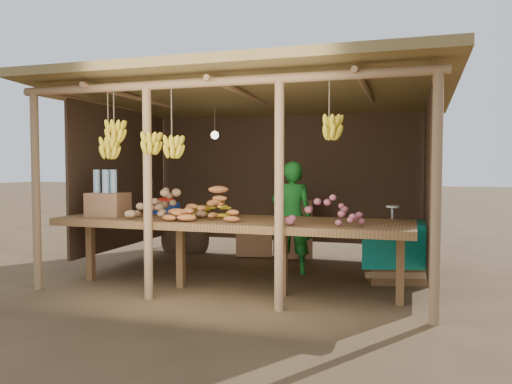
% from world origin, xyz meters
% --- Properties ---
extents(ground, '(60.00, 60.00, 0.00)m').
position_xyz_m(ground, '(0.00, 0.00, 0.00)').
color(ground, brown).
rests_on(ground, ground).
extents(stall_structure, '(4.70, 3.50, 2.43)m').
position_xyz_m(stall_structure, '(-0.00, -0.05, 1.91)').
color(stall_structure, '#9C7550').
rests_on(stall_structure, ground).
extents(counter, '(3.90, 1.05, 0.80)m').
position_xyz_m(counter, '(0.00, -0.95, 0.74)').
color(counter, brown).
rests_on(counter, ground).
extents(potato_heap, '(1.01, 0.79, 0.36)m').
position_xyz_m(potato_heap, '(-0.66, -1.10, 0.98)').
color(potato_heap, '#9E7751').
rests_on(potato_heap, counter).
extents(sweet_potato_heap, '(1.01, 0.77, 0.35)m').
position_xyz_m(sweet_potato_heap, '(-0.15, -1.12, 0.98)').
color(sweet_potato_heap, '#B0622D').
rests_on(sweet_potato_heap, counter).
extents(onion_heap, '(0.83, 0.62, 0.35)m').
position_xyz_m(onion_heap, '(1.10, -1.16, 0.98)').
color(onion_heap, '#AC5360').
rests_on(onion_heap, counter).
extents(banana_pile, '(0.56, 0.40, 0.34)m').
position_xyz_m(banana_pile, '(-0.22, -0.83, 0.97)').
color(banana_pile, yellow).
rests_on(banana_pile, counter).
extents(tomato_basin, '(0.36, 0.36, 0.19)m').
position_xyz_m(tomato_basin, '(-1.01, -0.53, 0.88)').
color(tomato_basin, navy).
rests_on(tomato_basin, counter).
extents(bottle_box, '(0.44, 0.35, 0.54)m').
position_xyz_m(bottle_box, '(-1.50, -1.02, 1.01)').
color(bottle_box, '#8C5E3E').
rests_on(bottle_box, counter).
extents(vendor, '(0.58, 0.44, 1.44)m').
position_xyz_m(vendor, '(0.44, 0.14, 0.72)').
color(vendor, '#186F21').
rests_on(vendor, ground).
extents(tarp_crate, '(0.91, 0.83, 0.92)m').
position_xyz_m(tarp_crate, '(1.74, 0.13, 0.38)').
color(tarp_crate, brown).
rests_on(tarp_crate, ground).
extents(carton_stack, '(1.24, 0.57, 0.87)m').
position_xyz_m(carton_stack, '(0.00, 1.18, 0.38)').
color(carton_stack, '#8C5E3E').
rests_on(carton_stack, ground).
extents(burlap_sacks, '(0.81, 0.42, 0.57)m').
position_xyz_m(burlap_sacks, '(-1.56, 1.17, 0.25)').
color(burlap_sacks, '#483221').
rests_on(burlap_sacks, ground).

